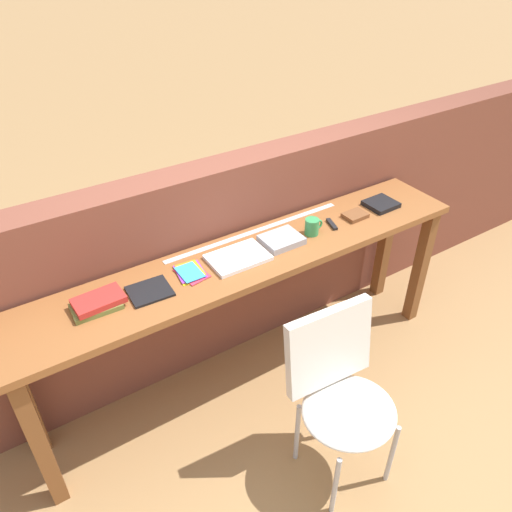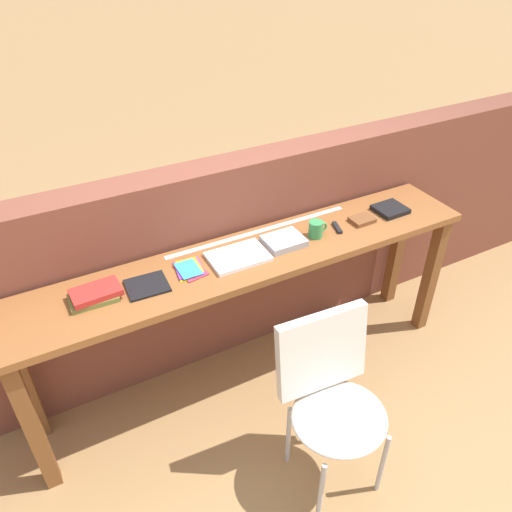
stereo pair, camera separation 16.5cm
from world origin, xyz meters
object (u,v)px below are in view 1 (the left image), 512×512
(mug, at_px, (312,227))
(book_repair_rightmost, at_px, (381,204))
(multitool_folded, at_px, (332,224))
(leather_journal_brown, at_px, (355,215))
(book_stack_leftmost, at_px, (98,303))
(magazine_cycling, at_px, (150,291))
(chair_white_moulded, at_px, (342,390))
(pamphlet_pile_colourful, at_px, (190,272))
(book_open_centre, at_px, (238,257))

(mug, relative_size, book_repair_rightmost, 0.63)
(multitool_folded, height_order, leather_journal_brown, leather_journal_brown)
(leather_journal_brown, bearing_deg, book_stack_leftmost, 177.49)
(leather_journal_brown, bearing_deg, multitool_folded, 177.51)
(multitool_folded, bearing_deg, magazine_cycling, 179.87)
(chair_white_moulded, distance_m, book_repair_rightmost, 1.18)
(leather_journal_brown, relative_size, book_repair_rightmost, 0.75)
(multitool_folded, relative_size, leather_journal_brown, 0.85)
(chair_white_moulded, bearing_deg, book_stack_leftmost, 138.79)
(book_stack_leftmost, relative_size, magazine_cycling, 1.24)
(book_stack_leftmost, xyz_separation_m, leather_journal_brown, (1.48, -0.03, -0.01))
(book_stack_leftmost, relative_size, pamphlet_pile_colourful, 1.26)
(mug, bearing_deg, book_repair_rightmost, 1.89)
(book_open_centre, distance_m, multitool_folded, 0.60)
(book_repair_rightmost, bearing_deg, mug, -179.49)
(book_stack_leftmost, bearing_deg, pamphlet_pile_colourful, 0.65)
(pamphlet_pile_colourful, distance_m, book_open_centre, 0.26)
(pamphlet_pile_colourful, xyz_separation_m, multitool_folded, (0.86, -0.03, 0.00))
(multitool_folded, height_order, book_repair_rightmost, book_repair_rightmost)
(multitool_folded, bearing_deg, book_open_centre, 179.36)
(mug, bearing_deg, book_stack_leftmost, 178.47)
(book_stack_leftmost, relative_size, mug, 2.14)
(magazine_cycling, xyz_separation_m, multitool_folded, (1.08, -0.00, 0.00))
(chair_white_moulded, distance_m, book_open_centre, 0.80)
(pamphlet_pile_colourful, bearing_deg, chair_white_moulded, -62.85)
(pamphlet_pile_colourful, relative_size, book_repair_rightmost, 1.07)
(leather_journal_brown, bearing_deg, magazine_cycling, 178.32)
(chair_white_moulded, relative_size, book_stack_leftmost, 3.78)
(mug, height_order, book_repair_rightmost, mug)
(multitool_folded, bearing_deg, book_repair_rightmost, 1.67)
(book_stack_leftmost, distance_m, magazine_cycling, 0.23)
(pamphlet_pile_colourful, distance_m, mug, 0.71)
(magazine_cycling, bearing_deg, book_stack_leftmost, 177.48)
(chair_white_moulded, bearing_deg, magazine_cycling, 130.25)
(chair_white_moulded, bearing_deg, leather_journal_brown, 46.90)
(book_stack_leftmost, xyz_separation_m, multitool_folded, (1.31, -0.02, -0.02))
(mug, height_order, multitool_folded, mug)
(book_repair_rightmost, bearing_deg, leather_journal_brown, -177.59)
(magazine_cycling, bearing_deg, book_open_centre, 3.49)
(mug, relative_size, multitool_folded, 1.00)
(chair_white_moulded, relative_size, pamphlet_pile_colourful, 4.78)
(magazine_cycling, xyz_separation_m, leather_journal_brown, (1.24, -0.01, 0.01))
(book_open_centre, bearing_deg, book_stack_leftmost, 179.04)
(book_open_centre, xyz_separation_m, mug, (0.46, -0.01, 0.03))
(mug, distance_m, multitool_folded, 0.15)
(multitool_folded, bearing_deg, mug, -177.51)
(magazine_cycling, relative_size, multitool_folded, 1.73)
(book_open_centre, distance_m, mug, 0.46)
(chair_white_moulded, height_order, book_stack_leftmost, book_stack_leftmost)
(magazine_cycling, height_order, book_open_centre, book_open_centre)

